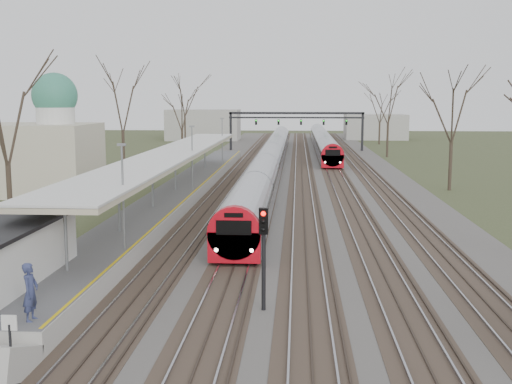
% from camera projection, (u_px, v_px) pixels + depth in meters
% --- Properties ---
extents(track_bed, '(24.00, 160.00, 0.22)m').
position_uv_depth(track_bed, '(295.00, 172.00, 70.69)').
color(track_bed, '#474442').
rests_on(track_bed, ground).
extents(platform, '(3.50, 69.00, 1.00)m').
position_uv_depth(platform, '(184.00, 190.00, 53.94)').
color(platform, '#9E9B93').
rests_on(platform, ground).
extents(canopy, '(4.10, 50.00, 3.11)m').
position_uv_depth(canopy, '(173.00, 154.00, 48.99)').
color(canopy, slate).
rests_on(canopy, platform).
extents(dome_building, '(10.00, 8.00, 10.30)m').
position_uv_depth(dome_building, '(38.00, 151.00, 54.78)').
color(dome_building, beige).
rests_on(dome_building, ground).
extents(signal_gantry, '(21.00, 0.59, 6.08)m').
position_uv_depth(signal_gantry, '(297.00, 120.00, 99.60)').
color(signal_gantry, black).
rests_on(signal_gantry, ground).
extents(tree_west_near, '(5.00, 5.00, 10.30)m').
position_uv_depth(tree_west_near, '(5.00, 114.00, 36.13)').
color(tree_west_near, '#2D231C').
rests_on(tree_west_near, ground).
extents(tree_west_far, '(5.50, 5.50, 11.33)m').
position_uv_depth(tree_west_far, '(122.00, 100.00, 63.73)').
color(tree_west_far, '#2D231C').
rests_on(tree_west_far, ground).
extents(tree_east_far, '(5.00, 5.00, 10.30)m').
position_uv_depth(tree_east_far, '(453.00, 108.00, 55.93)').
color(tree_east_far, '#2D231C').
rests_on(tree_east_far, ground).
extents(train_near, '(2.62, 90.21, 3.05)m').
position_uv_depth(train_near, '(272.00, 156.00, 74.88)').
color(train_near, '#ACAEB6').
rests_on(train_near, ground).
extents(train_far, '(2.62, 60.21, 3.05)m').
position_uv_depth(train_far, '(323.00, 141.00, 102.32)').
color(train_far, '#ACAEB6').
rests_on(train_far, ground).
extents(passenger, '(0.48, 0.71, 1.93)m').
position_uv_depth(passenger, '(30.00, 292.00, 20.58)').
color(passenger, navy).
rests_on(passenger, platform).
extents(signal_post, '(0.35, 0.45, 4.10)m').
position_uv_depth(signal_post, '(264.00, 243.00, 24.12)').
color(signal_post, black).
rests_on(signal_post, ground).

